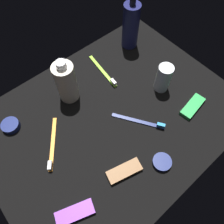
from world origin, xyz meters
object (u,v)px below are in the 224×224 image
object	(u,v)px
toothbrush_navy	(141,122)
snack_bar_brown	(124,171)
lotion_bottle	(131,26)
deodorant_stick	(163,78)
bodywash_bottle	(66,82)
toothbrush_orange	(52,146)
snack_bar_green	(193,106)
snack_bar_purple	(75,213)
toothbrush_lime	(104,72)
cream_tin_left	(11,126)
cream_tin_right	(162,162)

from	to	relation	value
toothbrush_navy	snack_bar_brown	world-z (taller)	toothbrush_navy
lotion_bottle	deodorant_stick	size ratio (longest dim) A/B	1.94
bodywash_bottle	toothbrush_orange	xyz separation A→B (cm)	(15.39, 12.46, -7.18)
snack_bar_green	snack_bar_purple	bearing A→B (deg)	-7.06
deodorant_stick	toothbrush_lime	xyz separation A→B (cm)	(11.52, -18.55, -4.73)
cream_tin_left	toothbrush_orange	bearing A→B (deg)	113.78
bodywash_bottle	snack_bar_purple	distance (cm)	39.53
deodorant_stick	cream_tin_right	xyz separation A→B (cm)	(20.44, 19.66, -4.59)
snack_bar_brown	cream_tin_left	size ratio (longest dim) A/B	1.80
bodywash_bottle	lotion_bottle	bearing A→B (deg)	-171.24
toothbrush_orange	cream_tin_right	world-z (taller)	toothbrush_orange
cream_tin_right	bodywash_bottle	bearing A→B (deg)	-79.80
snack_bar_green	lotion_bottle	bearing A→B (deg)	-104.86
toothbrush_navy	toothbrush_orange	world-z (taller)	same
toothbrush_navy	snack_bar_green	size ratio (longest dim) A/B	1.51
toothbrush_navy	toothbrush_orange	size ratio (longest dim) A/B	1.05
snack_bar_green	cream_tin_right	bearing A→B (deg)	8.17
snack_bar_brown	toothbrush_lime	bearing A→B (deg)	-105.94
bodywash_bottle	snack_bar_green	distance (cm)	43.64
cream_tin_left	cream_tin_right	world-z (taller)	cream_tin_left
bodywash_bottle	toothbrush_navy	size ratio (longest dim) A/B	1.10
toothbrush_lime	deodorant_stick	bearing A→B (deg)	121.84
lotion_bottle	toothbrush_navy	xyz separation A→B (cm)	(21.70, 29.50, -8.55)
bodywash_bottle	cream_tin_right	world-z (taller)	bodywash_bottle
snack_bar_brown	toothbrush_orange	bearing A→B (deg)	-45.33
deodorant_stick	toothbrush_orange	size ratio (longest dim) A/B	0.71
deodorant_stick	toothbrush_lime	size ratio (longest dim) A/B	0.59
snack_bar_brown	snack_bar_purple	distance (cm)	17.62
deodorant_stick	toothbrush_lime	world-z (taller)	deodorant_stick
snack_bar_green	cream_tin_right	size ratio (longest dim) A/B	1.81
snack_bar_green	snack_bar_purple	xyz separation A→B (cm)	(50.42, 1.04, 0.00)
cream_tin_right	toothbrush_orange	bearing A→B (deg)	-49.14
toothbrush_orange	snack_bar_brown	xyz separation A→B (cm)	(-11.85, 20.40, 0.14)
bodywash_bottle	snack_bar_brown	xyz separation A→B (cm)	(3.54, 32.86, -7.04)
lotion_bottle	bodywash_bottle	distance (cm)	33.96
snack_bar_green	snack_bar_brown	world-z (taller)	same
lotion_bottle	deodorant_stick	distance (cm)	24.81
toothbrush_orange	cream_tin_left	xyz separation A→B (cm)	(6.46, -14.67, 0.42)
toothbrush_navy	cream_tin_left	xyz separation A→B (cm)	(33.69, -26.53, 0.42)
toothbrush_lime	toothbrush_orange	world-z (taller)	same
toothbrush_orange	cream_tin_right	bearing A→B (deg)	130.86
lotion_bottle	toothbrush_lime	world-z (taller)	lotion_bottle
lotion_bottle	cream_tin_left	distance (cm)	56.06
deodorant_stick	snack_bar_brown	xyz separation A→B (cm)	(30.85, 14.32, -4.59)
toothbrush_lime	cream_tin_left	xyz separation A→B (cm)	(37.65, -2.20, 0.42)
lotion_bottle	toothbrush_navy	distance (cm)	37.60
toothbrush_navy	cream_tin_right	xyz separation A→B (cm)	(4.96, 13.87, 0.15)
bodywash_bottle	toothbrush_lime	distance (cm)	17.35
lotion_bottle	deodorant_stick	xyz separation A→B (cm)	(6.22, 23.71, -3.81)
deodorant_stick	cream_tin_right	distance (cm)	28.73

